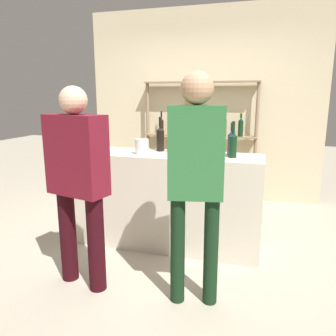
% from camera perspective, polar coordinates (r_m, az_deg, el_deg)
% --- Properties ---
extents(ground_plane, '(16.00, 16.00, 0.00)m').
position_cam_1_polar(ground_plane, '(3.59, 0.00, -13.00)').
color(ground_plane, '#B2A893').
extents(bar_counter, '(1.88, 0.54, 0.97)m').
position_cam_1_polar(bar_counter, '(3.41, 0.00, -5.60)').
color(bar_counter, beige).
rests_on(bar_counter, ground_plane).
extents(back_wall, '(3.48, 0.12, 2.80)m').
position_cam_1_polar(back_wall, '(5.06, 6.00, 10.77)').
color(back_wall, beige).
rests_on(back_wall, ground_plane).
extents(back_shelf, '(1.68, 0.18, 1.75)m').
position_cam_1_polar(back_shelf, '(4.90, 5.60, 7.63)').
color(back_shelf, '#897056').
rests_on(back_shelf, ground_plane).
extents(counter_bottle_0, '(0.08, 0.08, 0.32)m').
position_cam_1_polar(counter_bottle_0, '(3.25, 11.01, 4.37)').
color(counter_bottle_0, '#0F1956').
rests_on(counter_bottle_0, bar_counter).
extents(counter_bottle_1, '(0.07, 0.07, 0.35)m').
position_cam_1_polar(counter_bottle_1, '(3.29, 1.50, 4.82)').
color(counter_bottle_1, brown).
rests_on(counter_bottle_1, bar_counter).
extents(counter_bottle_2, '(0.08, 0.08, 0.34)m').
position_cam_1_polar(counter_bottle_2, '(3.14, 11.21, 4.12)').
color(counter_bottle_2, black).
rests_on(counter_bottle_2, bar_counter).
extents(counter_bottle_3, '(0.08, 0.08, 0.36)m').
position_cam_1_polar(counter_bottle_3, '(3.45, -1.34, 5.24)').
color(counter_bottle_3, black).
rests_on(counter_bottle_3, bar_counter).
extents(wine_glass, '(0.08, 0.08, 0.14)m').
position_cam_1_polar(wine_glass, '(3.14, 4.36, 3.88)').
color(wine_glass, silver).
rests_on(wine_glass, bar_counter).
extents(cork_jar, '(0.14, 0.14, 0.15)m').
position_cam_1_polar(cork_jar, '(3.27, -4.56, 3.74)').
color(cork_jar, silver).
rests_on(cork_jar, bar_counter).
extents(customer_left, '(0.53, 0.33, 1.62)m').
position_cam_1_polar(customer_left, '(2.66, -15.45, -1.23)').
color(customer_left, black).
rests_on(customer_left, ground_plane).
extents(customer_right, '(0.41, 0.24, 1.71)m').
position_cam_1_polar(customer_right, '(2.31, 4.84, -0.50)').
color(customer_right, black).
rests_on(customer_right, ground_plane).
extents(server_behind_counter, '(0.45, 0.22, 1.57)m').
position_cam_1_polar(server_behind_counter, '(4.08, 4.26, 3.56)').
color(server_behind_counter, brown).
rests_on(server_behind_counter, ground_plane).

